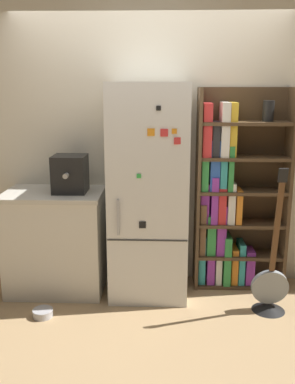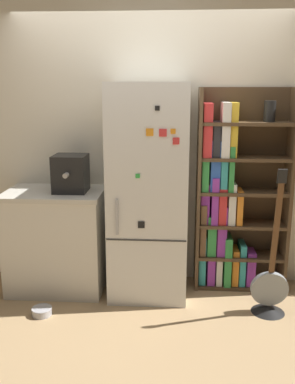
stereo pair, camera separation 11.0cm
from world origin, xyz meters
The scene contains 8 objects.
ground_plane centered at (0.00, 0.00, 0.00)m, with size 16.00×16.00×0.00m, color tan.
wall_back centered at (0.00, 0.47, 1.30)m, with size 8.00×0.05×2.60m.
refrigerator centered at (0.00, 0.14, 0.95)m, with size 0.68×0.65×1.89m.
bookshelf centered at (0.74, 0.32, 0.84)m, with size 0.84×0.30×1.85m.
kitchen_counter centered at (-0.85, 0.16, 0.47)m, with size 0.88×0.60×0.94m.
espresso_machine centered at (-0.70, 0.15, 1.10)m, with size 0.29×0.34×0.33m.
guitar centered at (1.03, -0.20, 0.18)m, with size 0.31×0.29×1.26m.
pet_bowl centered at (-0.86, -0.36, 0.04)m, with size 0.17×0.17×0.06m.
Camera 2 is at (0.23, -3.52, 1.85)m, focal length 40.00 mm.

